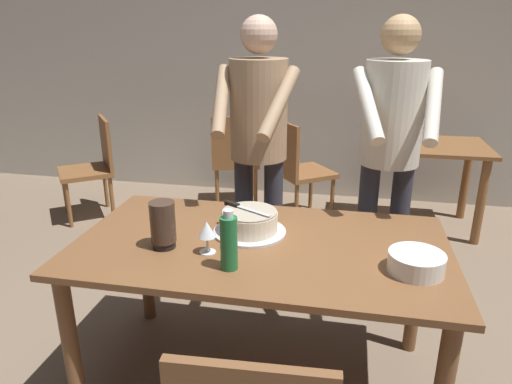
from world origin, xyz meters
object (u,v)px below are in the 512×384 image
(background_chair_1, at_px, (298,167))
(main_dining_table, at_px, (261,263))
(water_bottle, at_px, (229,242))
(background_chair_0, at_px, (236,157))
(person_cutting_cake, at_px, (258,137))
(background_table, at_px, (423,163))
(wine_glass_near, at_px, (207,230))
(cake_knife, at_px, (238,206))
(background_chair_2, at_px, (93,164))
(cake_on_platter, at_px, (250,223))
(person_standing_beside, at_px, (391,141))
(plate_stack, at_px, (416,263))
(hurricane_lamp, at_px, (163,225))

(background_chair_1, bearing_deg, main_dining_table, -88.25)
(water_bottle, xyz_separation_m, background_chair_0, (-0.60, 2.53, -0.37))
(person_cutting_cake, distance_m, background_table, 1.90)
(main_dining_table, bearing_deg, wine_glass_near, -145.62)
(cake_knife, distance_m, background_chair_0, 2.25)
(cake_knife, xyz_separation_m, wine_glass_near, (-0.07, -0.27, -0.01))
(person_cutting_cake, height_order, background_chair_1, person_cutting_cake)
(background_chair_2, bearing_deg, background_chair_0, 21.77)
(cake_on_platter, xyz_separation_m, background_table, (1.06, 2.03, -0.22))
(water_bottle, xyz_separation_m, background_chair_1, (0.02, 2.32, -0.37))
(person_standing_beside, bearing_deg, cake_on_platter, -136.83)
(plate_stack, height_order, background_table, plate_stack)
(main_dining_table, height_order, cake_on_platter, cake_on_platter)
(background_chair_2, bearing_deg, hurricane_lamp, -52.61)
(hurricane_lamp, bearing_deg, plate_stack, -0.55)
(person_cutting_cake, xyz_separation_m, background_chair_1, (0.08, 1.39, -0.58))
(background_chair_0, bearing_deg, main_dining_table, -73.46)
(plate_stack, bearing_deg, person_standing_beside, 94.57)
(wine_glass_near, bearing_deg, background_chair_2, 130.80)
(cake_knife, bearing_deg, background_chair_0, 104.19)
(hurricane_lamp, distance_m, background_chair_2, 2.45)
(person_cutting_cake, bearing_deg, wine_glass_near, -94.29)
(person_cutting_cake, bearing_deg, cake_on_platter, -82.77)
(hurricane_lamp, relative_size, background_chair_0, 0.23)
(water_bottle, xyz_separation_m, person_standing_beside, (0.66, 0.95, 0.21))
(background_chair_1, bearing_deg, water_bottle, -90.38)
(wine_glass_near, bearing_deg, background_chair_0, 101.05)
(background_chair_0, distance_m, background_chair_1, 0.65)
(wine_glass_near, relative_size, person_cutting_cake, 0.08)
(plate_stack, bearing_deg, background_table, 81.40)
(background_chair_2, bearing_deg, wine_glass_near, -49.20)
(main_dining_table, relative_size, wine_glass_near, 11.52)
(cake_knife, bearing_deg, person_cutting_cake, 91.11)
(hurricane_lamp, xyz_separation_m, background_chair_0, (-0.27, 2.40, -0.37))
(cake_on_platter, distance_m, water_bottle, 0.35)
(main_dining_table, bearing_deg, hurricane_lamp, -162.57)
(cake_on_platter, bearing_deg, cake_knife, 151.25)
(cake_knife, height_order, water_bottle, water_bottle)
(water_bottle, bearing_deg, wine_glass_near, 137.69)
(cake_knife, xyz_separation_m, person_standing_beside, (0.71, 0.57, 0.21))
(wine_glass_near, distance_m, background_table, 2.57)
(plate_stack, relative_size, person_standing_beside, 0.13)
(plate_stack, bearing_deg, background_chair_1, 107.86)
(cake_on_platter, xyz_separation_m, background_chair_0, (-0.61, 2.18, -0.31))
(water_bottle, xyz_separation_m, hurricane_lamp, (-0.33, 0.13, -0.01))
(background_chair_2, bearing_deg, water_bottle, -48.77)
(main_dining_table, relative_size, background_chair_0, 1.84)
(person_cutting_cake, xyz_separation_m, person_standing_beside, (0.72, 0.03, 0.00))
(water_bottle, relative_size, background_chair_2, 0.28)
(main_dining_table, xyz_separation_m, person_standing_beside, (0.58, 0.70, 0.43))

